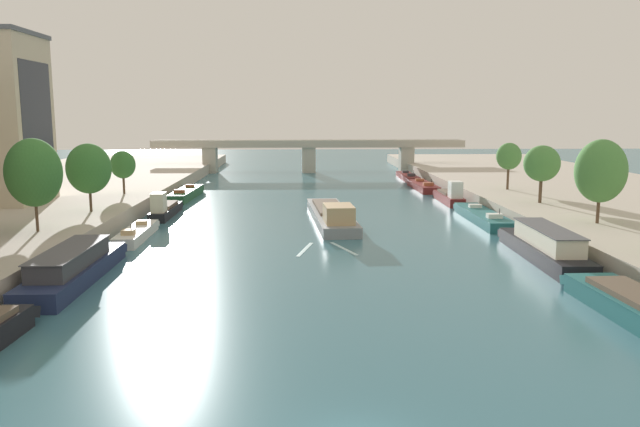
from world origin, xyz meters
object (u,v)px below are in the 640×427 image
barge_midriver (332,214)px  tree_right_nearest (542,164)px  tree_left_far (123,165)px  tree_right_far (601,171)px  moored_boat_right_gap_after (482,216)px  moored_boat_right_end (450,196)px  moored_boat_right_midway (544,246)px  moored_boat_left_gap_after (186,194)px  moored_boat_left_downstream (74,267)px  tree_left_end_of_row (89,169)px  moored_boat_left_second (137,233)px  tree_left_past_mid (34,173)px  moored_boat_right_upstream (423,186)px  bridge_far (309,152)px  moored_boat_left_far (165,209)px  moored_boat_right_second (408,177)px  tree_right_distant (509,156)px

barge_midriver → tree_right_nearest: tree_right_nearest is taller
tree_left_far → tree_right_far: (51.28, -23.98, 1.19)m
moored_boat_right_gap_after → moored_boat_right_end: moored_boat_right_end is taller
moored_boat_right_midway → moored_boat_right_end: size_ratio=1.43×
barge_midriver → moored_boat_left_gap_after: barge_midriver is taller
moored_boat_left_downstream → moored_boat_right_end: 55.07m
moored_boat_left_downstream → moored_boat_right_midway: (37.50, 5.73, 0.10)m
moored_boat_right_end → tree_left_far: 44.25m
moored_boat_right_midway → tree_left_end_of_row: 46.13m
moored_boat_left_gap_after → tree_left_far: size_ratio=2.73×
moored_boat_left_second → moored_boat_left_gap_after: 30.63m
moored_boat_right_end → tree_left_past_mid: tree_left_past_mid is taller
moored_boat_right_gap_after → tree_left_past_mid: size_ratio=2.00×
moored_boat_right_midway → tree_right_nearest: bearing=70.0°
moored_boat_right_upstream → bridge_far: 36.33m
moored_boat_right_midway → moored_boat_right_gap_after: bearing=88.8°
barge_midriver → tree_right_far: bearing=-27.7°
moored_boat_right_midway → moored_boat_right_end: bearing=89.7°
moored_boat_left_far → tree_right_nearest: 45.02m
moored_boat_left_gap_after → moored_boat_right_second: size_ratio=1.05×
tree_left_past_mid → tree_right_far: size_ratio=1.03×
tree_left_end_of_row → tree_left_far: size_ratio=1.30×
moored_boat_right_gap_after → moored_boat_left_downstream: bearing=-146.4°
moored_boat_left_second → tree_left_far: tree_left_far is taller
tree_left_past_mid → moored_boat_right_end: bearing=34.6°
tree_left_past_mid → bridge_far: tree_left_past_mid is taller
barge_midriver → moored_boat_right_second: bearing=70.1°
moored_boat_left_far → bridge_far: bridge_far is taller
moored_boat_right_midway → moored_boat_right_upstream: bearing=90.4°
tree_right_distant → barge_midriver: bearing=-150.7°
moored_boat_right_upstream → tree_left_past_mid: size_ratio=1.75×
moored_boat_left_gap_after → moored_boat_left_second: bearing=-89.0°
moored_boat_right_gap_after → tree_left_far: bearing=165.9°
moored_boat_left_downstream → tree_left_past_mid: bearing=123.9°
tree_left_past_mid → tree_right_distant: 59.87m
moored_boat_left_far → tree_left_far: tree_left_far is taller
moored_boat_right_end → moored_boat_left_downstream: bearing=-133.2°
moored_boat_left_downstream → moored_boat_right_midway: moored_boat_right_midway is taller
moored_boat_left_far → moored_boat_right_second: size_ratio=0.82×
tree_right_far → moored_boat_left_downstream: bearing=-164.8°
barge_midriver → tree_left_past_mid: bearing=-150.0°
tree_left_far → tree_right_distant: size_ratio=0.87×
tree_left_far → tree_right_nearest: bearing=-11.1°
moored_boat_right_midway → tree_right_distant: tree_right_distant is taller
barge_midriver → moored_boat_left_second: (-19.93, -9.02, -0.33)m
moored_boat_left_downstream → moored_boat_right_gap_after: moored_boat_left_downstream is taller
barge_midriver → moored_boat_right_end: 22.81m
moored_boat_left_far → moored_boat_right_second: (36.89, 42.30, -0.41)m
moored_boat_right_second → tree_left_past_mid: (-43.85, -62.36, 6.70)m
moored_boat_left_far → bridge_far: 60.59m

